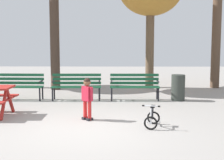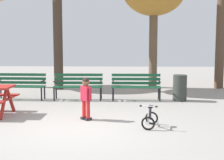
# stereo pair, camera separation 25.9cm
# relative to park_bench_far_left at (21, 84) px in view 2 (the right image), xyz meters

# --- Properties ---
(ground) EXTENTS (36.00, 36.00, 0.00)m
(ground) POSITION_rel_park_bench_far_left_xyz_m (2.42, -3.70, -0.51)
(ground) COLOR gray
(park_bench_far_left) EXTENTS (1.61, 0.51, 0.85)m
(park_bench_far_left) POSITION_rel_park_bench_far_left_xyz_m (0.00, 0.00, 0.00)
(park_bench_far_left) COLOR #195133
(park_bench_far_left) RESTS_ON ground
(park_bench_left) EXTENTS (1.61, 0.49, 0.85)m
(park_bench_left) POSITION_rel_park_bench_far_left_xyz_m (1.90, -0.00, 0.00)
(park_bench_left) COLOR #195133
(park_bench_left) RESTS_ON ground
(park_bench_right) EXTENTS (1.60, 0.46, 0.85)m
(park_bench_right) POSITION_rel_park_bench_far_left_xyz_m (3.80, 0.01, 0.00)
(park_bench_right) COLOR #195133
(park_bench_right) RESTS_ON ground
(child_standing) EXTENTS (0.30, 0.30, 1.03)m
(child_standing) POSITION_rel_park_bench_far_left_xyz_m (2.49, -2.78, 0.09)
(child_standing) COLOR red
(child_standing) RESTS_ON ground
(kids_bicycle) EXTENTS (0.47, 0.61, 0.54)m
(kids_bicycle) POSITION_rel_park_bench_far_left_xyz_m (4.00, -3.43, -0.31)
(kids_bicycle) COLOR black
(kids_bicycle) RESTS_ON ground
(trash_bin) EXTENTS (0.44, 0.44, 0.84)m
(trash_bin) POSITION_rel_park_bench_far_left_xyz_m (5.20, -0.09, -0.09)
(trash_bin) COLOR #2D332D
(trash_bin) RESTS_ON ground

